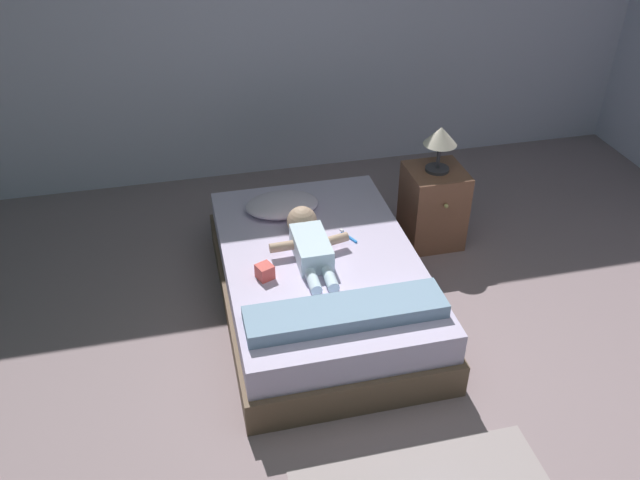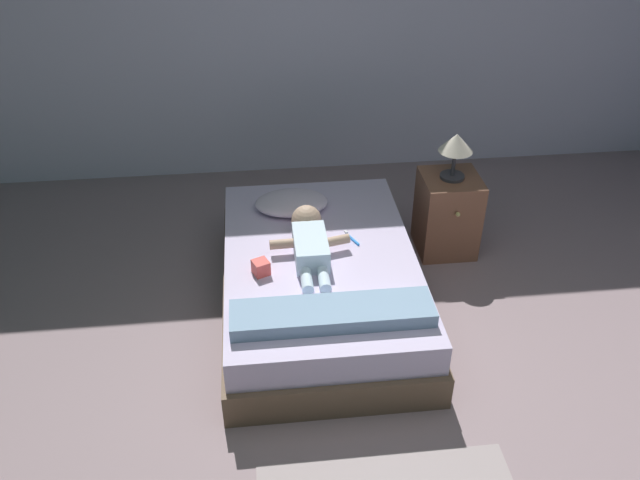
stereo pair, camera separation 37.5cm
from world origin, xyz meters
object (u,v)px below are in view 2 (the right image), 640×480
object	(u,v)px
toothbrush	(351,238)
toy_block	(261,267)
nightstand	(447,214)
lamp	(456,146)
bed	(320,281)
baby	(309,240)
pillow	(291,203)

from	to	relation	value
toothbrush	toy_block	bearing A→B (deg)	-152.82
nightstand	lamp	distance (m)	0.50
lamp	toy_block	world-z (taller)	lamp
toothbrush	toy_block	distance (m)	0.62
nightstand	bed	bearing A→B (deg)	-149.90
bed	nightstand	world-z (taller)	nightstand
bed	toothbrush	world-z (taller)	toothbrush
baby	toy_block	world-z (taller)	baby
toothbrush	pillow	bearing A→B (deg)	131.13
toothbrush	toy_block	world-z (taller)	toy_block
toothbrush	lamp	xyz separation A→B (m)	(0.71, 0.40, 0.38)
pillow	baby	distance (m)	0.47
lamp	toy_block	distance (m)	1.47
pillow	toy_block	distance (m)	0.70
bed	lamp	world-z (taller)	lamp
pillow	nightstand	world-z (taller)	nightstand
baby	lamp	world-z (taller)	lamp
lamp	baby	bearing A→B (deg)	-153.60
bed	pillow	size ratio (longest dim) A/B	3.81
baby	toothbrush	size ratio (longest dim) A/B	4.81
baby	toy_block	size ratio (longest dim) A/B	6.29
bed	lamp	bearing A→B (deg)	30.10
toothbrush	nightstand	bearing A→B (deg)	29.07
toothbrush	lamp	size ratio (longest dim) A/B	0.46
bed	lamp	size ratio (longest dim) A/B	5.73
toothbrush	nightstand	size ratio (longest dim) A/B	0.26
baby	bed	bearing A→B (deg)	-40.59
baby	toy_block	xyz separation A→B (m)	(-0.29, -0.20, -0.03)
baby	nightstand	world-z (taller)	baby
pillow	lamp	distance (m)	1.10
bed	toothbrush	bearing A→B (deg)	33.52
bed	toy_block	world-z (taller)	toy_block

